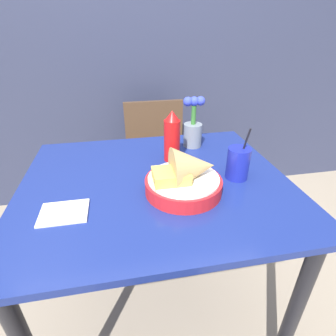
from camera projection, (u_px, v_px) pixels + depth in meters
name	position (u px, v px, depth m)	size (l,w,h in m)	color
ground_plane	(159.00, 308.00, 1.35)	(12.00, 12.00, 0.00)	gray
wall_window	(128.00, 21.00, 1.69)	(7.00, 0.06, 2.60)	#2D334C
dining_table	(157.00, 205.00, 1.03)	(0.98, 0.84, 0.77)	navy
chair_far_window	(156.00, 153.00, 1.82)	(0.40, 0.40, 0.84)	#473323
food_basket	(187.00, 177.00, 0.88)	(0.26, 0.26, 0.16)	red
ketchup_bottle	(172.00, 137.00, 1.07)	(0.07, 0.07, 0.21)	red
drink_cup	(238.00, 164.00, 0.96)	(0.08, 0.08, 0.20)	#192399
flower_vase	(193.00, 128.00, 1.20)	(0.10, 0.08, 0.23)	gray
napkin	(64.00, 213.00, 0.80)	(0.14, 0.11, 0.01)	white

